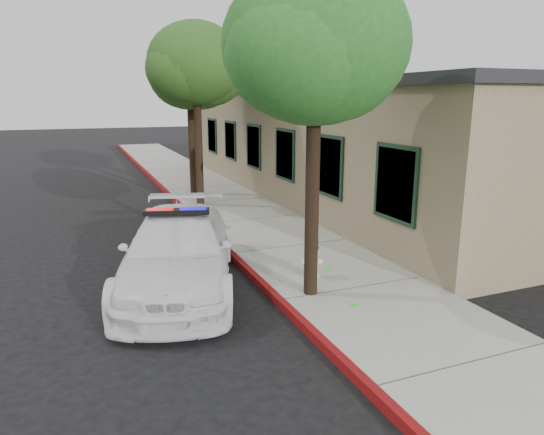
{
  "coord_description": "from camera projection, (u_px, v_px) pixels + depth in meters",
  "views": [
    {
      "loc": [
        -3.22,
        -7.66,
        3.74
      ],
      "look_at": [
        0.71,
        2.06,
        1.18
      ],
      "focal_mm": 32.22,
      "sensor_mm": 36.0,
      "label": 1
    }
  ],
  "objects": [
    {
      "name": "street_tree_far",
      "position": [
        191.0,
        78.0,
        17.94
      ],
      "size": [
        3.16,
        3.08,
        5.75
      ],
      "rotation": [
        0.0,
        0.0,
        0.13
      ],
      "color": "black",
      "rests_on": "sidewalk"
    },
    {
      "name": "ground",
      "position": [
        278.0,
        308.0,
        8.96
      ],
      "size": [
        120.0,
        120.0,
        0.0
      ],
      "primitive_type": "plane",
      "color": "black",
      "rests_on": "ground"
    },
    {
      "name": "fire_hydrant",
      "position": [
        312.0,
        259.0,
        10.02
      ],
      "size": [
        0.43,
        0.37,
        0.75
      ],
      "rotation": [
        0.0,
        0.0,
        -0.23
      ],
      "color": "white",
      "rests_on": "sidewalk"
    },
    {
      "name": "street_tree_near",
      "position": [
        316.0,
        53.0,
        8.23
      ],
      "size": [
        3.33,
        3.18,
        5.82
      ],
      "rotation": [
        0.0,
        0.0,
        0.0
      ],
      "color": "black",
      "rests_on": "sidewalk"
    },
    {
      "name": "sidewalk",
      "position": [
        291.0,
        249.0,
        12.23
      ],
      "size": [
        3.2,
        60.0,
        0.15
      ],
      "primitive_type": "cube",
      "color": "#9A988C",
      "rests_on": "ground"
    },
    {
      "name": "red_curb",
      "position": [
        232.0,
        256.0,
        11.67
      ],
      "size": [
        0.14,
        60.0,
        0.16
      ],
      "primitive_type": "cube",
      "color": "maroon",
      "rests_on": "ground"
    },
    {
      "name": "street_tree_mid",
      "position": [
        196.0,
        68.0,
        15.93
      ],
      "size": [
        3.38,
        3.17,
        6.05
      ],
      "rotation": [
        0.0,
        0.0,
        -0.13
      ],
      "color": "black",
      "rests_on": "sidewalk"
    },
    {
      "name": "police_car",
      "position": [
        179.0,
        251.0,
        9.77
      ],
      "size": [
        3.52,
        5.62,
        1.64
      ],
      "rotation": [
        0.0,
        0.0,
        -0.29
      ],
      "color": "white",
      "rests_on": "ground"
    },
    {
      "name": "clapboard_building",
      "position": [
        347.0,
        141.0,
        19.0
      ],
      "size": [
        7.3,
        20.89,
        4.24
      ],
      "color": "#988263",
      "rests_on": "ground"
    }
  ]
}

